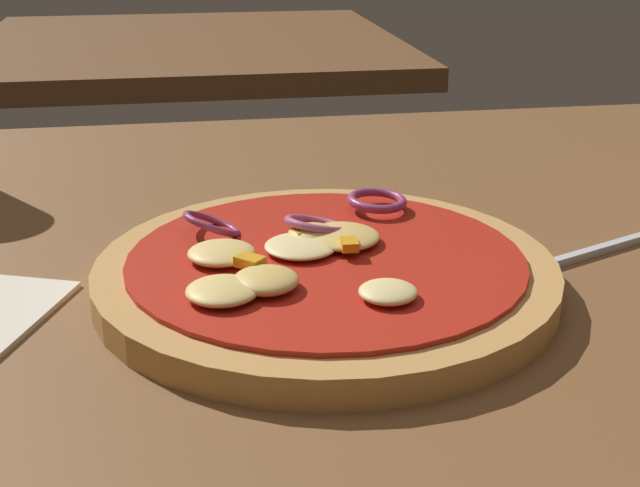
# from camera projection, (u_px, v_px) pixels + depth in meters

# --- Properties ---
(dining_table) EXTENTS (1.29, 0.88, 0.03)m
(dining_table) POSITION_uv_depth(u_px,v_px,m) (295.00, 331.00, 0.49)
(dining_table) COLOR brown
(dining_table) RESTS_ON ground
(pizza) EXTENTS (0.26, 0.26, 0.04)m
(pizza) POSITION_uv_depth(u_px,v_px,m) (324.00, 271.00, 0.50)
(pizza) COLOR tan
(pizza) RESTS_ON dining_table
(fork) EXTENTS (0.16, 0.08, 0.01)m
(fork) POSITION_uv_depth(u_px,v_px,m) (578.00, 256.00, 0.54)
(fork) COLOR silver
(fork) RESTS_ON dining_table
(background_table) EXTENTS (0.67, 0.65, 0.03)m
(background_table) POSITION_uv_depth(u_px,v_px,m) (190.00, 48.00, 1.41)
(background_table) COLOR brown
(background_table) RESTS_ON ground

